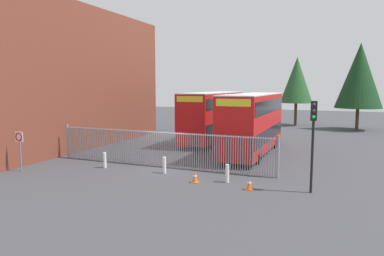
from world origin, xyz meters
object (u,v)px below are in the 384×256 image
(bollard_center_front, at_px, (164,165))
(traffic_cone_by_gate, at_px, (195,177))
(double_decker_bus_behind_fence_left, at_px, (213,115))
(traffic_light_kerbside, at_px, (313,130))
(bollard_near_left, at_px, (105,160))
(bollard_near_right, at_px, (227,173))
(speed_limit_sign_post, at_px, (19,141))
(double_decker_bus_near_gate, at_px, (253,121))
(traffic_cone_mid_forecourt, at_px, (249,184))

(bollard_center_front, bearing_deg, traffic_cone_by_gate, -26.24)
(double_decker_bus_behind_fence_left, xyz_separation_m, traffic_light_kerbside, (9.38, -13.05, 0.56))
(bollard_near_left, relative_size, bollard_near_right, 1.00)
(bollard_center_front, relative_size, speed_limit_sign_post, 0.40)
(bollard_near_right, distance_m, speed_limit_sign_post, 12.17)
(traffic_light_kerbside, bearing_deg, bollard_center_front, 174.80)
(bollard_near_left, height_order, traffic_cone_by_gate, bollard_near_left)
(double_decker_bus_behind_fence_left, distance_m, bollard_center_front, 12.55)
(double_decker_bus_near_gate, xyz_separation_m, double_decker_bus_behind_fence_left, (-4.66, 4.45, 0.00))
(double_decker_bus_near_gate, xyz_separation_m, traffic_cone_by_gate, (-0.96, -9.03, -2.13))
(traffic_cone_by_gate, bearing_deg, double_decker_bus_behind_fence_left, 105.34)
(double_decker_bus_near_gate, xyz_separation_m, bollard_near_left, (-7.31, -8.02, -1.95))
(bollard_near_right, relative_size, traffic_cone_by_gate, 1.61)
(traffic_light_kerbside, bearing_deg, bollard_near_left, 177.22)
(double_decker_bus_near_gate, bearing_deg, double_decker_bus_behind_fence_left, 136.31)
(bollard_near_right, distance_m, traffic_cone_mid_forecourt, 1.63)
(traffic_cone_mid_forecourt, bearing_deg, bollard_near_left, 172.67)
(bollard_near_left, distance_m, bollard_center_front, 4.00)
(traffic_light_kerbside, bearing_deg, traffic_cone_by_gate, -175.67)
(double_decker_bus_near_gate, distance_m, bollard_center_front, 8.76)
(traffic_light_kerbside, bearing_deg, speed_limit_sign_post, -172.69)
(speed_limit_sign_post, bearing_deg, bollard_near_right, 11.01)
(double_decker_bus_behind_fence_left, height_order, bollard_center_front, double_decker_bus_behind_fence_left)
(traffic_cone_by_gate, xyz_separation_m, traffic_light_kerbside, (5.68, 0.43, 2.70))
(bollard_near_left, height_order, speed_limit_sign_post, speed_limit_sign_post)
(double_decker_bus_behind_fence_left, xyz_separation_m, bollard_center_front, (1.34, -12.32, -1.95))
(bollard_near_right, relative_size, speed_limit_sign_post, 0.40)
(bollard_near_left, distance_m, traffic_cone_by_gate, 6.44)
(bollard_near_left, bearing_deg, speed_limit_sign_post, -146.51)
(bollard_near_left, xyz_separation_m, bollard_center_front, (4.00, 0.15, 0.00))
(bollard_near_left, relative_size, bollard_center_front, 1.00)
(speed_limit_sign_post, height_order, traffic_light_kerbside, traffic_light_kerbside)
(bollard_near_left, distance_m, traffic_light_kerbside, 12.30)
(double_decker_bus_behind_fence_left, relative_size, speed_limit_sign_post, 4.50)
(bollard_near_left, xyz_separation_m, bollard_near_right, (7.88, -0.33, 0.00))
(double_decker_bus_near_gate, distance_m, traffic_cone_by_gate, 9.33)
(double_decker_bus_behind_fence_left, xyz_separation_m, bollard_near_left, (-2.65, -12.47, -1.95))
(double_decker_bus_behind_fence_left, xyz_separation_m, traffic_cone_by_gate, (3.70, -13.48, -2.13))
(double_decker_bus_behind_fence_left, distance_m, traffic_cone_by_gate, 14.14)
(double_decker_bus_behind_fence_left, xyz_separation_m, traffic_cone_mid_forecourt, (6.60, -13.66, -2.13))
(bollard_center_front, distance_m, traffic_light_kerbside, 8.45)
(bollard_near_right, bearing_deg, speed_limit_sign_post, -168.99)
(traffic_cone_by_gate, relative_size, traffic_cone_mid_forecourt, 1.00)
(double_decker_bus_near_gate, distance_m, bollard_near_left, 11.03)
(traffic_cone_mid_forecourt, xyz_separation_m, traffic_light_kerbside, (2.78, 0.61, 2.70))
(bollard_center_front, distance_m, bollard_near_right, 3.91)
(double_decker_bus_behind_fence_left, distance_m, speed_limit_sign_post, 16.52)
(double_decker_bus_near_gate, relative_size, bollard_near_left, 11.38)
(double_decker_bus_near_gate, relative_size, traffic_cone_mid_forecourt, 18.32)
(bollard_near_left, relative_size, traffic_light_kerbside, 0.22)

